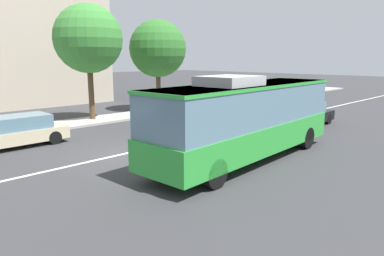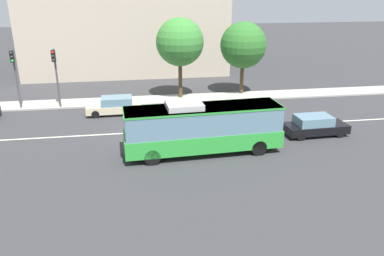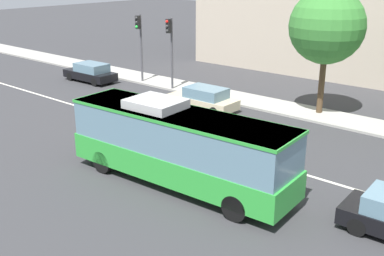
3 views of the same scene
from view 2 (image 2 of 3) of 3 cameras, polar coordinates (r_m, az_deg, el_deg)
ground_plane at (r=28.40m, az=-6.02°, el=-0.58°), size 160.00×160.00×0.00m
sidewalk_kerb at (r=36.07m, az=-6.76°, el=4.15°), size 80.00×2.71×0.14m
lane_centre_line at (r=28.40m, az=-6.02°, el=-0.57°), size 76.00×0.16×0.01m
transit_bus at (r=24.16m, az=1.60°, el=0.24°), size 10.12×3.04×3.46m
sedan_black_ahead at (r=28.83m, az=17.89°, el=0.36°), size 4.57×1.97×1.46m
sedan_beige at (r=32.62m, az=-11.43°, el=3.29°), size 4.53×1.88×1.46m
traffic_light_near_corner at (r=35.63m, az=-25.00°, el=7.95°), size 0.34×0.62×5.20m
traffic_light_mid_block at (r=34.64m, az=-19.74°, el=8.36°), size 0.33×0.62×5.20m
street_tree_kerbside_left at (r=35.56m, az=-1.82°, el=12.69°), size 4.38×4.38×7.52m
street_tree_kerbside_centre at (r=37.36m, az=7.67°, el=12.15°), size 4.39×4.39×7.03m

